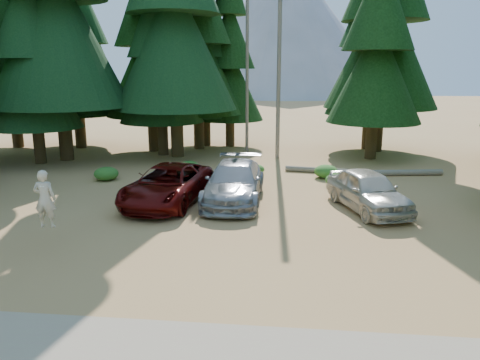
{
  "coord_description": "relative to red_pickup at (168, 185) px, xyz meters",
  "views": [
    {
      "loc": [
        1.48,
        -13.66,
        5.37
      ],
      "look_at": [
        -0.3,
        3.23,
        1.25
      ],
      "focal_mm": 35.0,
      "sensor_mm": 36.0,
      "label": 1
    }
  ],
  "objects": [
    {
      "name": "shrub_center_left",
      "position": [
        -0.39,
        5.83,
        -0.48
      ],
      "size": [
        1.03,
        1.03,
        0.57
      ],
      "primitive_type": "ellipsoid",
      "color": "#1C5E1C",
      "rests_on": "ground"
    },
    {
      "name": "shrub_far_right",
      "position": [
        6.68,
        5.15,
        -0.44
      ],
      "size": [
        1.18,
        1.18,
        0.65
      ],
      "primitive_type": "ellipsoid",
      "color": "#1C5E1C",
      "rests_on": "ground"
    },
    {
      "name": "mountain_peak",
      "position": [
        0.73,
        84.11,
        11.94
      ],
      "size": [
        48.0,
        50.0,
        28.0
      ],
      "color": "gray",
      "rests_on": "ground"
    },
    {
      "name": "snag_back",
      "position": [
        2.12,
        11.88,
        4.24
      ],
      "size": [
        0.2,
        0.2,
        10.0
      ],
      "primitive_type": "cylinder",
      "color": "#695E54",
      "rests_on": "ground"
    },
    {
      "name": "red_pickup",
      "position": [
        0.0,
        0.0,
        0.0
      ],
      "size": [
        3.18,
        5.75,
        1.52
      ],
      "primitive_type": "imported",
      "rotation": [
        0.0,
        0.0,
        -0.12
      ],
      "color": "#560907",
      "rests_on": "ground"
    },
    {
      "name": "forest_belt_north",
      "position": [
        3.32,
        10.88,
        -0.76
      ],
      "size": [
        36.0,
        7.0,
        22.0
      ],
      "primitive_type": null,
      "color": "black",
      "rests_on": "ground"
    },
    {
      "name": "silver_minivan_center",
      "position": [
        2.63,
        0.55,
        0.03
      ],
      "size": [
        2.23,
        5.47,
        1.59
      ],
      "primitive_type": "imported",
      "rotation": [
        0.0,
        0.0,
        0.0
      ],
      "color": "#9B9DA2",
      "rests_on": "ground"
    },
    {
      "name": "frisbee_player",
      "position": [
        -2.44,
        -4.99,
        0.76
      ],
      "size": [
        0.69,
        0.49,
        1.78
      ],
      "rotation": [
        0.0,
        0.0,
        3.24
      ],
      "color": "beige",
      "rests_on": "ground"
    },
    {
      "name": "log_right",
      "position": [
        10.23,
        5.99,
        -0.61
      ],
      "size": [
        4.79,
        1.05,
        0.31
      ],
      "primitive_type": "cylinder",
      "rotation": [
        0.0,
        1.57,
        0.16
      ],
      "color": "#695E54",
      "rests_on": "ground"
    },
    {
      "name": "log_left",
      "position": [
        1.1,
        5.3,
        -0.63
      ],
      "size": [
        3.73,
        1.19,
        0.27
      ],
      "primitive_type": "cylinder",
      "rotation": [
        0.0,
        1.57,
        0.25
      ],
      "color": "#695E54",
      "rests_on": "ground"
    },
    {
      "name": "shrub_far_left",
      "position": [
        -3.99,
        3.53,
        -0.44
      ],
      "size": [
        1.17,
        1.17,
        0.64
      ],
      "primitive_type": "ellipsoid",
      "color": "#1C5E1C",
      "rests_on": "ground"
    },
    {
      "name": "shrub_left",
      "position": [
        2.01,
        4.51,
        -0.51
      ],
      "size": [
        0.92,
        0.92,
        0.51
      ],
      "primitive_type": "ellipsoid",
      "color": "#1C5E1C",
      "rests_on": "ground"
    },
    {
      "name": "shrub_center_right",
      "position": [
        3.15,
        5.63,
        -0.51
      ],
      "size": [
        0.9,
        0.9,
        0.49
      ],
      "primitive_type": "ellipsoid",
      "color": "#1C5E1C",
      "rests_on": "ground"
    },
    {
      "name": "ground",
      "position": [
        3.32,
        -4.12,
        -0.76
      ],
      "size": [
        160.0,
        160.0,
        0.0
      ],
      "primitive_type": "plane",
      "color": "#B8834E",
      "rests_on": "ground"
    },
    {
      "name": "snag_front",
      "position": [
        4.12,
        10.38,
        5.24
      ],
      "size": [
        0.24,
        0.24,
        12.0
      ],
      "primitive_type": "cylinder",
      "color": "#695E54",
      "rests_on": "ground"
    },
    {
      "name": "log_mid",
      "position": [
        6.38,
        6.24,
        -0.62
      ],
      "size": [
        3.46,
        0.84,
        0.29
      ],
      "primitive_type": "cylinder",
      "rotation": [
        0.0,
        1.57,
        -0.16
      ],
      "color": "#695E54",
      "rests_on": "ground"
    },
    {
      "name": "shrub_right",
      "position": [
        7.04,
        3.49,
        -0.47
      ],
      "size": [
        1.06,
        1.06,
        0.58
      ],
      "primitive_type": "ellipsoid",
      "color": "#1C5E1C",
      "rests_on": "ground"
    },
    {
      "name": "silver_minivan_right",
      "position": [
        7.86,
        -0.11,
        0.01
      ],
      "size": [
        3.18,
        4.88,
        1.54
      ],
      "primitive_type": "imported",
      "rotation": [
        0.0,
        0.0,
        0.33
      ],
      "color": "beige",
      "rests_on": "ground"
    }
  ]
}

